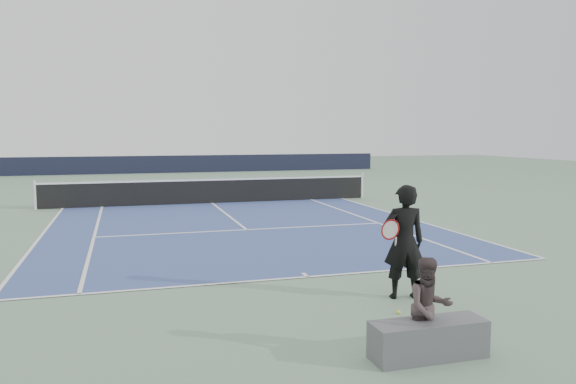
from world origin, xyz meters
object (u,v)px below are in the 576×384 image
object	(u,v)px
tennis_net	(212,191)
tennis_ball	(398,312)
tennis_player	(404,242)
spectator_bench	(429,323)

from	to	relation	value
tennis_net	tennis_ball	xyz separation A→B (m)	(0.64, -14.34, -0.47)
tennis_net	tennis_player	distance (m)	13.64
tennis_net	spectator_bench	world-z (taller)	spectator_bench
tennis_player	spectator_bench	distance (m)	2.58
tennis_player	tennis_ball	size ratio (longest dim) A/B	31.03
tennis_net	tennis_player	size ratio (longest dim) A/B	6.76
tennis_ball	spectator_bench	bearing A→B (deg)	-105.32
tennis_net	tennis_player	bearing A→B (deg)	-85.33
tennis_player	tennis_ball	xyz separation A→B (m)	(-0.47, -0.75, -0.92)
tennis_net	spectator_bench	size ratio (longest dim) A/B	8.74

